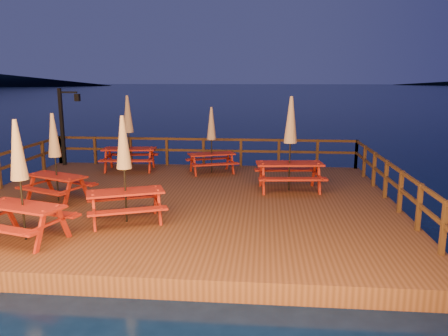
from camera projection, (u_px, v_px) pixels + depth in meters
The scene contains 11 objects.
ground at pixel (181, 212), 12.54m from camera, with size 500.00×500.00×0.00m, color black.
deck at pixel (181, 206), 12.50m from camera, with size 12.00×10.00×0.40m, color #4F2E19.
deck_piles at pixel (181, 222), 12.60m from camera, with size 11.44×9.44×1.40m.
railing at pixel (190, 161), 14.04m from camera, with size 11.80×9.75×1.10m.
lamp_post at pixel (65, 120), 17.02m from camera, with size 0.85×0.18×3.00m.
picnic_table_0 at pixel (212, 139), 15.68m from camera, with size 2.05×1.88×2.38m.
picnic_table_1 at pixel (129, 132), 16.08m from camera, with size 2.08×1.77×2.77m.
picnic_table_2 at pixel (55, 156), 12.03m from camera, with size 2.13×1.97×2.46m.
picnic_table_3 at pixel (20, 179), 9.07m from camera, with size 2.14×1.93×2.58m.
picnic_table_4 at pixel (290, 142), 13.16m from camera, with size 2.17×1.86×2.86m.
picnic_table_5 at pixel (124, 168), 10.24m from camera, with size 2.21×2.03×2.55m.
Camera 1 is at (2.35, -11.85, 3.80)m, focal length 35.00 mm.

